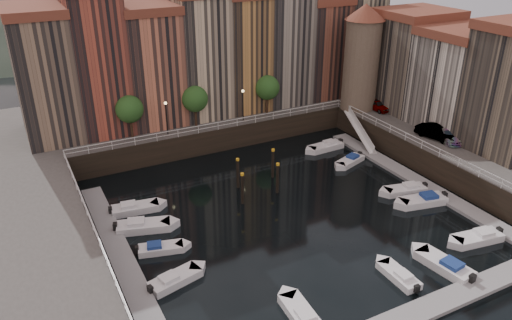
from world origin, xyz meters
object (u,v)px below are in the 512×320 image
car_b (436,133)px  mooring_pilings (258,176)px  gangway (360,130)px  boat_left_1 (174,280)px  boat_left_2 (160,248)px  car_a (377,105)px  car_c (446,135)px  corner_tower (362,56)px

car_b → mooring_pilings: bearing=156.9°
gangway → car_b: (4.24, -8.48, 1.88)m
boat_left_1 → mooring_pilings: bearing=25.0°
gangway → boat_left_2: size_ratio=1.98×
car_a → boat_left_1: bearing=-154.8°
boat_left_1 → car_c: size_ratio=0.97×
mooring_pilings → car_b: car_b is taller
car_a → car_b: car_b is taller
car_c → boat_left_2: bearing=-166.2°
mooring_pilings → car_a: bearing=18.7°
car_b → car_c: bearing=-67.6°
corner_tower → boat_left_2: (-32.96, -15.32, -9.88)m
car_c → mooring_pilings: bearing=-180.0°
boat_left_2 → car_c: bearing=17.2°
car_a → car_c: car_a is taller
corner_tower → car_b: size_ratio=2.84×
gangway → car_c: (4.90, -9.38, 1.78)m
corner_tower → car_b: corner_tower is taller
boat_left_1 → boat_left_2: 4.66m
car_a → car_b: (-0.39, -10.99, 0.08)m
mooring_pilings → car_b: 21.95m
corner_tower → car_a: (1.73, -1.99, -6.47)m
car_a → car_c: (0.27, -11.89, -0.02)m
car_c → boat_left_1: bearing=-158.8°
boat_left_2 → car_a: bearing=35.8°
boat_left_1 → car_a: 39.47m
car_b → car_c: (0.66, -0.90, -0.10)m
corner_tower → car_c: size_ratio=2.86×
corner_tower → car_c: corner_tower is taller
gangway → car_c: car_c is taller
gangway → car_c: bearing=-62.4°
gangway → car_c: 10.73m
gangway → boat_left_1: 34.09m
boat_left_1 → car_b: car_b is taller
corner_tower → gangway: size_ratio=1.66×
corner_tower → car_c: (2.00, -13.88, -6.49)m
boat_left_2 → corner_tower: bearing=39.8°
car_a → gangway: bearing=-153.5°
mooring_pilings → car_c: car_c is taller
corner_tower → car_a: 6.99m
boat_left_2 → car_c: (34.95, 1.44, 3.38)m
gangway → boat_left_1: gangway is taller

